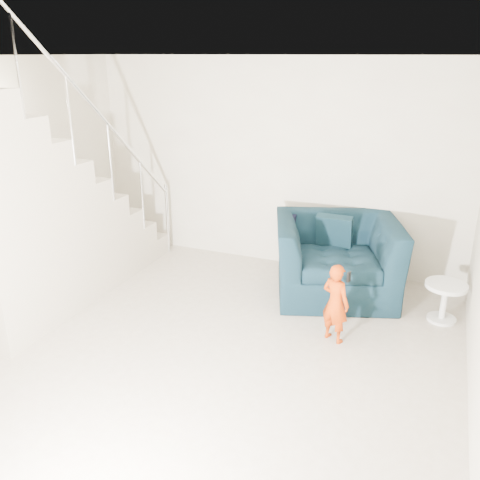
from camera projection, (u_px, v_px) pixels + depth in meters
name	position (u px, v px, depth m)	size (l,w,h in m)	color
floor	(176.00, 365.00, 4.71)	(5.50, 5.50, 0.00)	gray
ceiling	(161.00, 56.00, 3.77)	(5.50, 5.50, 0.00)	silver
back_wall	(274.00, 165.00, 6.63)	(5.00, 5.00, 0.00)	#BAAB97
armchair	(336.00, 258.00, 5.97)	(1.41, 1.23, 0.91)	black
toddler	(335.00, 303.00, 4.99)	(0.30, 0.20, 0.82)	#9C2305
side_table	(445.00, 296.00, 5.40)	(0.43, 0.43, 0.43)	silver
staircase	(36.00, 225.00, 5.56)	(1.02, 3.03, 3.62)	#ADA089
cushion	(334.00, 231.00, 6.11)	(0.43, 0.12, 0.41)	black
throw	(290.00, 240.00, 6.20)	(0.05, 0.49, 0.55)	black
phone	(349.00, 277.00, 4.84)	(0.02, 0.05, 0.10)	black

